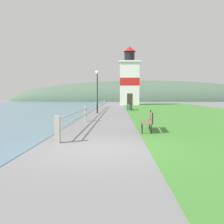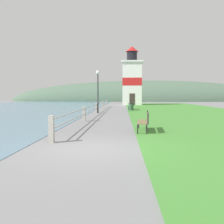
# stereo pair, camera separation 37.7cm
# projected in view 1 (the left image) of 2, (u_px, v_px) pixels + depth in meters

# --- Properties ---
(ground_plane) EXTENTS (160.00, 160.00, 0.00)m
(ground_plane) POSITION_uv_depth(u_px,v_px,m) (97.00, 149.00, 7.59)
(ground_plane) COLOR slate
(grass_verge) EXTENTS (12.00, 53.32, 0.06)m
(grass_verge) POSITION_uv_depth(u_px,v_px,m) (187.00, 112.00, 25.13)
(grass_verge) COLOR #428433
(grass_verge) RESTS_ON ground_plane
(seawall_railing) EXTENTS (0.18, 29.40, 0.95)m
(seawall_railing) POSITION_uv_depth(u_px,v_px,m) (96.00, 107.00, 23.16)
(seawall_railing) COLOR #A8A399
(seawall_railing) RESTS_ON ground_plane
(park_bench_near) EXTENTS (0.63, 1.92, 0.94)m
(park_bench_near) POSITION_uv_depth(u_px,v_px,m) (148.00, 120.00, 11.14)
(park_bench_near) COLOR brown
(park_bench_near) RESTS_ON ground_plane
(park_bench_midway) EXTENTS (0.71, 1.93, 0.94)m
(park_bench_midway) POSITION_uv_depth(u_px,v_px,m) (130.00, 105.00, 28.65)
(park_bench_midway) COLOR brown
(park_bench_midway) RESTS_ON ground_plane
(lighthouse) EXTENTS (3.70, 3.70, 10.05)m
(lighthouse) POSITION_uv_depth(u_px,v_px,m) (129.00, 80.00, 42.94)
(lighthouse) COLOR white
(lighthouse) RESTS_ON ground_plane
(trash_bin) EXTENTS (0.54, 0.54, 0.84)m
(trash_bin) POSITION_uv_depth(u_px,v_px,m) (130.00, 107.00, 26.67)
(trash_bin) COLOR #2D5138
(trash_bin) RESTS_ON ground_plane
(lamp_post) EXTENTS (0.36, 0.36, 3.96)m
(lamp_post) POSITION_uv_depth(u_px,v_px,m) (97.00, 84.00, 23.13)
(lamp_post) COLOR #333338
(lamp_post) RESTS_ON ground_plane
(distant_hillside) EXTENTS (80.00, 16.00, 12.00)m
(distant_hillside) POSITION_uv_depth(u_px,v_px,m) (143.00, 101.00, 72.78)
(distant_hillside) COLOR #4C6651
(distant_hillside) RESTS_ON ground_plane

